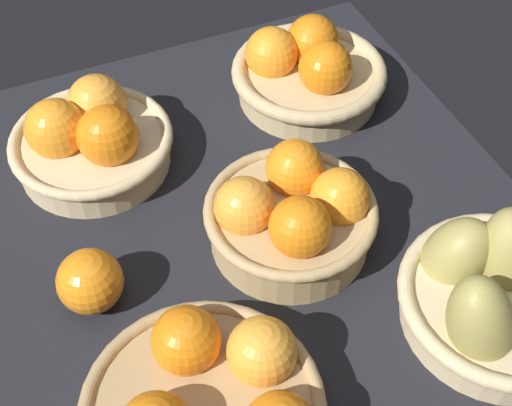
% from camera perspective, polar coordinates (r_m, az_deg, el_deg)
% --- Properties ---
extents(market_tray, '(0.84, 0.72, 0.03)m').
position_cam_1_polar(market_tray, '(0.92, -0.08, -3.53)').
color(market_tray, black).
rests_on(market_tray, ground).
extents(basket_far_left, '(0.23, 0.23, 0.11)m').
position_cam_1_polar(basket_far_left, '(1.08, 4.03, 10.33)').
color(basket_far_left, tan).
rests_on(basket_far_left, market_tray).
extents(basket_center, '(0.21, 0.21, 0.12)m').
position_cam_1_polar(basket_center, '(0.87, 2.84, -0.87)').
color(basket_center, tan).
rests_on(basket_center, market_tray).
extents(basket_near_left, '(0.22, 0.22, 0.11)m').
position_cam_1_polar(basket_near_left, '(1.00, -12.91, 5.00)').
color(basket_near_left, '#D3BC8C').
rests_on(basket_near_left, market_tray).
extents(basket_far_right_pears, '(0.24, 0.25, 0.14)m').
position_cam_1_polar(basket_far_right_pears, '(0.85, 18.76, -6.69)').
color(basket_far_right_pears, '#D3BC8C').
rests_on(basket_far_right_pears, market_tray).
extents(loose_orange_front_gap, '(0.08, 0.08, 0.08)m').
position_cam_1_polar(loose_orange_front_gap, '(0.84, -12.95, -6.04)').
color(loose_orange_front_gap, orange).
rests_on(loose_orange_front_gap, market_tray).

